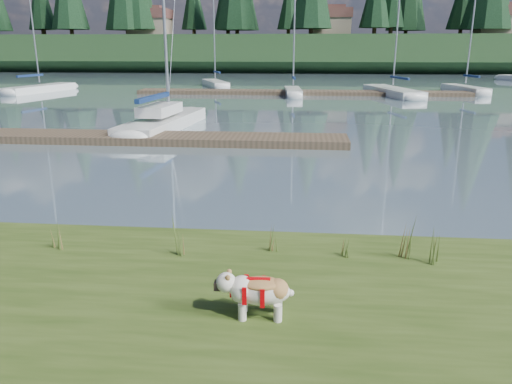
# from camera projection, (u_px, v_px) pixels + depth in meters

# --- Properties ---
(ground) EXTENTS (200.00, 200.00, 0.00)m
(ground) POSITION_uv_depth(u_px,v_px,m) (276.00, 94.00, 39.71)
(ground) COLOR gray
(ground) RESTS_ON ground
(ridge) EXTENTS (200.00, 20.00, 5.00)m
(ridge) POSITION_uv_depth(u_px,v_px,m) (291.00, 54.00, 80.09)
(ridge) COLOR black
(ridge) RESTS_ON ground
(bulldog) EXTENTS (0.98, 0.44, 0.59)m
(bulldog) POSITION_uv_depth(u_px,v_px,m) (258.00, 290.00, 6.34)
(bulldog) COLOR silver
(bulldog) RESTS_ON bank
(sailboat_main) EXTENTS (2.50, 8.77, 12.46)m
(sailboat_main) POSITION_uv_depth(u_px,v_px,m) (169.00, 118.00, 23.56)
(sailboat_main) COLOR silver
(sailboat_main) RESTS_ON ground
(dock_near) EXTENTS (16.00, 2.00, 0.30)m
(dock_near) POSITION_uv_depth(u_px,v_px,m) (147.00, 138.00, 19.97)
(dock_near) COLOR #4C3D2C
(dock_near) RESTS_ON ground
(dock_far) EXTENTS (26.00, 2.20, 0.30)m
(dock_far) POSITION_uv_depth(u_px,v_px,m) (301.00, 93.00, 39.49)
(dock_far) COLOR #4C3D2C
(dock_far) RESTS_ON ground
(sailboat_bg_0) EXTENTS (3.38, 8.17, 11.63)m
(sailboat_bg_0) POSITION_uv_depth(u_px,v_px,m) (46.00, 88.00, 42.09)
(sailboat_bg_0) COLOR silver
(sailboat_bg_0) RESTS_ON ground
(sailboat_bg_1) EXTENTS (3.82, 6.89, 10.39)m
(sailboat_bg_1) POSITION_uv_depth(u_px,v_px,m) (214.00, 83.00, 47.33)
(sailboat_bg_1) COLOR silver
(sailboat_bg_1) RESTS_ON ground
(sailboat_bg_2) EXTENTS (1.57, 5.74, 8.78)m
(sailboat_bg_2) POSITION_uv_depth(u_px,v_px,m) (293.00, 91.00, 38.84)
(sailboat_bg_2) COLOR silver
(sailboat_bg_2) RESTS_ON ground
(sailboat_bg_3) EXTENTS (3.91, 9.38, 13.39)m
(sailboat_bg_3) POSITION_uv_depth(u_px,v_px,m) (388.00, 90.00, 39.58)
(sailboat_bg_3) COLOR silver
(sailboat_bg_3) RESTS_ON ground
(sailboat_bg_4) EXTENTS (2.60, 6.60, 9.73)m
(sailboat_bg_4) POSITION_uv_depth(u_px,v_px,m) (461.00, 88.00, 41.18)
(sailboat_bg_4) COLOR silver
(sailboat_bg_4) RESTS_ON ground
(weed_0) EXTENTS (0.17, 0.14, 0.70)m
(weed_0) POSITION_uv_depth(u_px,v_px,m) (178.00, 238.00, 8.24)
(weed_0) COLOR #475B23
(weed_0) RESTS_ON bank
(weed_1) EXTENTS (0.17, 0.14, 0.49)m
(weed_1) POSITION_uv_depth(u_px,v_px,m) (274.00, 240.00, 8.41)
(weed_1) COLOR #475B23
(weed_1) RESTS_ON bank
(weed_2) EXTENTS (0.17, 0.14, 0.78)m
(weed_2) POSITION_uv_depth(u_px,v_px,m) (406.00, 239.00, 8.12)
(weed_2) COLOR #475B23
(weed_2) RESTS_ON bank
(weed_3) EXTENTS (0.17, 0.14, 0.49)m
(weed_3) POSITION_uv_depth(u_px,v_px,m) (55.00, 238.00, 8.49)
(weed_3) COLOR #475B23
(weed_3) RESTS_ON bank
(weed_4) EXTENTS (0.17, 0.14, 0.37)m
(weed_4) POSITION_uv_depth(u_px,v_px,m) (347.00, 247.00, 8.23)
(weed_4) COLOR #475B23
(weed_4) RESTS_ON bank
(weed_5) EXTENTS (0.17, 0.14, 0.71)m
(weed_5) POSITION_uv_depth(u_px,v_px,m) (435.00, 246.00, 7.93)
(weed_5) COLOR #475B23
(weed_5) RESTS_ON bank
(mud_lip) EXTENTS (60.00, 0.50, 0.14)m
(mud_lip) POSITION_uv_depth(u_px,v_px,m) (182.00, 244.00, 9.51)
(mud_lip) COLOR #33281C
(mud_lip) RESTS_ON ground
(house_0) EXTENTS (6.30, 5.30, 4.65)m
(house_0) POSITION_uv_depth(u_px,v_px,m) (150.00, 22.00, 77.85)
(house_0) COLOR gray
(house_0) RESTS_ON ridge
(house_1) EXTENTS (6.30, 5.30, 4.65)m
(house_1) POSITION_uv_depth(u_px,v_px,m) (330.00, 21.00, 76.28)
(house_1) COLOR gray
(house_1) RESTS_ON ridge
(house_2) EXTENTS (6.30, 5.30, 4.65)m
(house_2) POSITION_uv_depth(u_px,v_px,m) (498.00, 20.00, 72.20)
(house_2) COLOR gray
(house_2) RESTS_ON ridge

